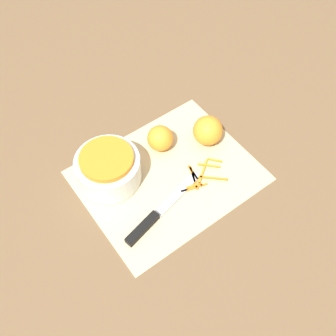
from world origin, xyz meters
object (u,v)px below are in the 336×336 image
(knife, at_px, (152,219))
(bowl_speckled, at_px, (108,168))
(orange_left, at_px, (160,138))
(orange_right, at_px, (208,131))

(knife, bearing_deg, bowl_speckled, 81.93)
(orange_left, relative_size, orange_right, 0.87)
(knife, distance_m, orange_right, 0.28)
(orange_right, bearing_deg, orange_left, 153.39)
(bowl_speckled, xyz_separation_m, knife, (0.01, -0.16, -0.03))
(bowl_speckled, distance_m, orange_right, 0.27)
(orange_right, bearing_deg, knife, -157.04)
(orange_left, distance_m, orange_right, 0.12)
(bowl_speckled, bearing_deg, orange_right, -10.93)
(bowl_speckled, relative_size, orange_left, 2.33)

